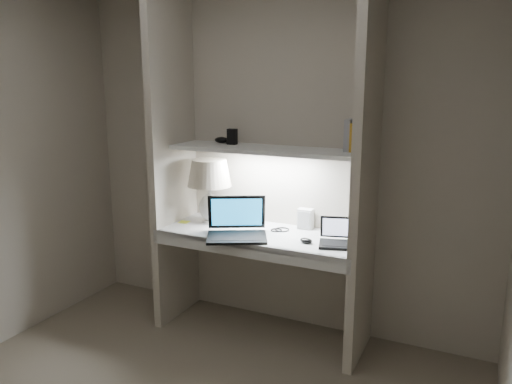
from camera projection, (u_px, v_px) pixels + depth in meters
The scene contains 17 objects.
back_wall at pixel (276, 160), 3.69m from camera, with size 3.20×0.01×2.50m, color #BDB3A1.
alcove_panel_left at pixel (173, 159), 3.75m from camera, with size 0.06×0.55×2.50m, color #BDB3A1.
alcove_panel_right at pixel (366, 174), 3.14m from camera, with size 0.06×0.55×2.50m, color #BDB3A1.
desk at pixel (261, 235), 3.55m from camera, with size 1.40×0.55×0.04m, color white.
desk_apron at pixel (244, 250), 3.33m from camera, with size 1.46×0.03×0.10m, color silver.
shelf at pixel (267, 150), 3.51m from camera, with size 1.40×0.36×0.03m, color silver.
strip_light at pixel (267, 153), 3.51m from camera, with size 0.60×0.04×0.01m, color white.
table_lamp at pixel (210, 181), 3.72m from camera, with size 0.33×0.33×0.48m.
laptop_main at pixel (237, 228), 3.45m from camera, with size 0.52×0.50×0.27m.
laptop_netbook at pixel (340, 238), 3.28m from camera, with size 0.32×0.30×0.17m.
speaker at pixel (305, 219), 3.62m from camera, with size 0.11×0.07×0.15m, color silver.
mouse at pixel (306, 241), 3.31m from camera, with size 0.09×0.06×0.03m, color black.
cable_coil at pixel (282, 229), 3.59m from camera, with size 0.10×0.10×0.01m, color black.
sticky_note at pixel (184, 222), 3.80m from camera, with size 0.08×0.08×0.00m, color #D8EB31.
book_row at pixel (361, 137), 3.28m from camera, with size 0.20×0.14×0.21m.
shelf_box at pixel (232, 137), 3.67m from camera, with size 0.07×0.05×0.12m, color black.
shelf_gadget at pixel (222, 140), 3.75m from camera, with size 0.11×0.08×0.05m, color black.
Camera 1 is at (1.43, -1.86, 1.82)m, focal length 35.00 mm.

